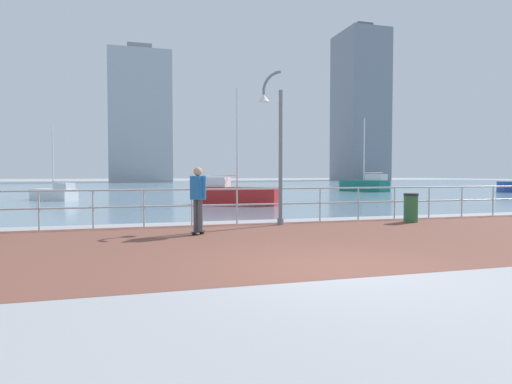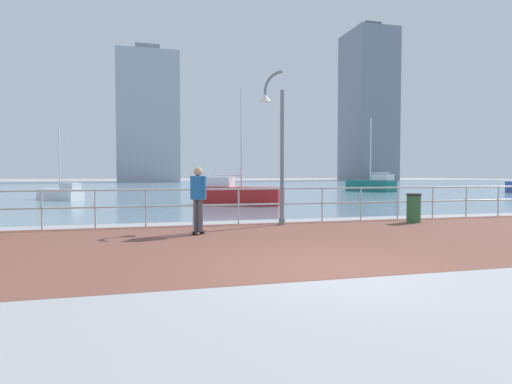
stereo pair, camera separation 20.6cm
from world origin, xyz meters
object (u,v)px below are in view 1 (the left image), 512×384
at_px(trash_bin, 411,208).
at_px(lamppost, 275,140).
at_px(sailboat_navy, 55,193).
at_px(sailboat_white, 365,184).
at_px(skateboarder, 198,194).
at_px(sailboat_yellow, 234,194).

bearing_deg(trash_bin, lamppost, 172.41).
xyz_separation_m(sailboat_navy, sailboat_white, (24.56, 6.75, 0.21)).
distance_m(lamppost, skateboarder, 3.41).
height_order(trash_bin, sailboat_navy, sailboat_navy).
bearing_deg(sailboat_yellow, sailboat_white, 41.46).
bearing_deg(lamppost, sailboat_navy, 119.22).
distance_m(skateboarder, sailboat_yellow, 10.88).
xyz_separation_m(skateboarder, trash_bin, (7.00, 1.00, -0.57)).
height_order(skateboarder, sailboat_white, sailboat_white).
xyz_separation_m(lamppost, skateboarder, (-2.59, -1.59, -1.55)).
bearing_deg(lamppost, trash_bin, -7.59).
relative_size(sailboat_navy, sailboat_yellow, 0.74).
bearing_deg(sailboat_navy, sailboat_yellow, -35.40).
height_order(skateboarder, sailboat_navy, sailboat_navy).
bearing_deg(sailboat_yellow, skateboarder, -107.96).
bearing_deg(trash_bin, skateboarder, -171.88).
distance_m(lamppost, sailboat_navy, 17.79).
height_order(trash_bin, sailboat_yellow, sailboat_yellow).
bearing_deg(skateboarder, sailboat_white, 52.04).
bearing_deg(trash_bin, sailboat_navy, 129.15).
relative_size(lamppost, sailboat_white, 0.72).
distance_m(skateboarder, trash_bin, 7.09).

